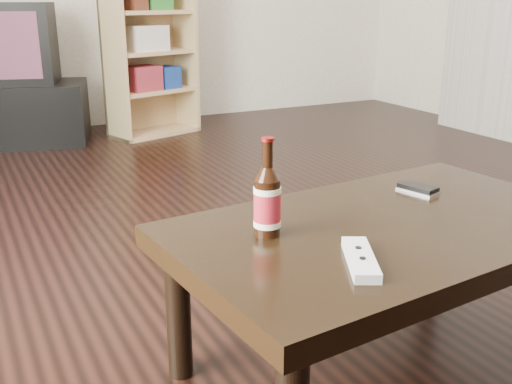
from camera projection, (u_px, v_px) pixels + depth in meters
name	position (u px, v px, depth m)	size (l,w,h in m)	color
floor	(338.00, 262.00, 2.30)	(5.00, 6.00, 0.01)	black
tv_stand	(8.00, 114.00, 4.08)	(1.03, 0.52, 0.41)	black
bookshelf	(148.00, 49.00, 4.24)	(0.69, 0.47, 1.18)	tan
coffee_table	(388.00, 242.00, 1.54)	(1.17, 0.75, 0.42)	black
beer_bottle	(267.00, 202.00, 1.41)	(0.08, 0.08, 0.24)	black
phone	(418.00, 189.00, 1.76)	(0.09, 0.13, 0.02)	#ABABAD
remote	(361.00, 259.00, 1.28)	(0.14, 0.20, 0.02)	#BDBDBF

